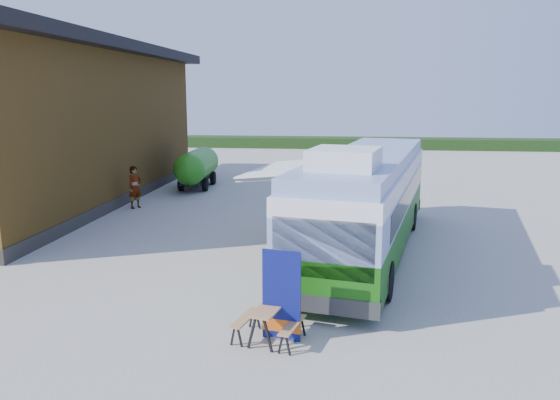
# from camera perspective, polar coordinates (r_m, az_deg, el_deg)

# --- Properties ---
(ground) EXTENTS (100.00, 100.00, 0.00)m
(ground) POSITION_cam_1_polar(r_m,az_deg,el_deg) (16.04, -6.98, -7.66)
(ground) COLOR #BCB7AD
(ground) RESTS_ON ground
(barn) EXTENTS (9.60, 21.20, 7.50)m
(barn) POSITION_cam_1_polar(r_m,az_deg,el_deg) (28.57, -23.22, 7.09)
(barn) COLOR brown
(barn) RESTS_ON ground
(hedge) EXTENTS (40.00, 3.00, 1.00)m
(hedge) POSITION_cam_1_polar(r_m,az_deg,el_deg) (53.13, 11.45, 5.83)
(hedge) COLOR #264419
(hedge) RESTS_ON ground
(bus) EXTENTS (4.97, 12.59, 3.79)m
(bus) POSITION_cam_1_polar(r_m,az_deg,el_deg) (17.74, 9.08, 0.14)
(bus) COLOR #1C7513
(bus) RESTS_ON ground
(awning) EXTENTS (3.43, 4.71, 0.52)m
(awning) POSITION_cam_1_polar(r_m,az_deg,el_deg) (17.73, 2.12, 3.37)
(awning) COLOR white
(awning) RESTS_ON ground
(banner) EXTENTS (0.85, 0.29, 1.97)m
(banner) POSITION_cam_1_polar(r_m,az_deg,el_deg) (11.61, 0.14, -10.78)
(banner) COLOR navy
(banner) RESTS_ON ground
(picnic_table) EXTENTS (1.53, 1.43, 0.74)m
(picnic_table) POSITION_cam_1_polar(r_m,az_deg,el_deg) (11.67, -1.20, -12.01)
(picnic_table) COLOR tan
(picnic_table) RESTS_ON ground
(person_a) EXTENTS (0.75, 0.84, 1.92)m
(person_a) POSITION_cam_1_polar(r_m,az_deg,el_deg) (25.55, -14.91, 1.30)
(person_a) COLOR #999999
(person_a) RESTS_ON ground
(person_b) EXTENTS (0.95, 1.02, 1.67)m
(person_b) POSITION_cam_1_polar(r_m,az_deg,el_deg) (26.50, 0.39, 1.73)
(person_b) COLOR #999999
(person_b) RESTS_ON ground
(slurry_tanker) EXTENTS (1.86, 5.66, 2.09)m
(slurry_tanker) POSITION_cam_1_polar(r_m,az_deg,el_deg) (30.49, -8.65, 3.53)
(slurry_tanker) COLOR #298718
(slurry_tanker) RESTS_ON ground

